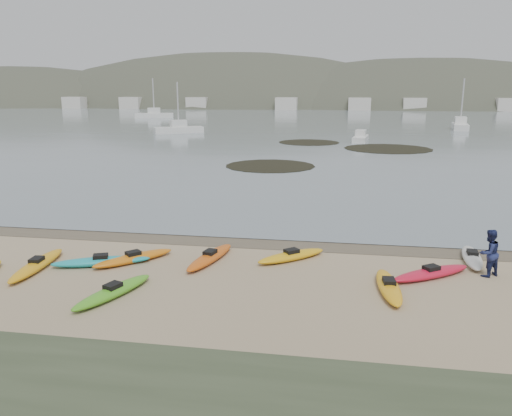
# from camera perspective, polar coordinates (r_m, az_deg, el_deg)

# --- Properties ---
(ground) EXTENTS (600.00, 600.00, 0.00)m
(ground) POSITION_cam_1_polar(r_m,az_deg,el_deg) (23.11, 0.00, -3.62)
(ground) COLOR tan
(ground) RESTS_ON ground
(wet_sand) EXTENTS (60.00, 60.00, 0.00)m
(wet_sand) POSITION_cam_1_polar(r_m,az_deg,el_deg) (22.82, -0.12, -3.83)
(wet_sand) COLOR brown
(wet_sand) RESTS_ON ground
(water) EXTENTS (1200.00, 1200.00, 0.00)m
(water) POSITION_cam_1_polar(r_m,az_deg,el_deg) (321.89, 8.87, 12.10)
(water) COLOR slate
(water) RESTS_ON ground
(kayaks) EXTENTS (19.43, 8.95, 0.34)m
(kayaks) POSITION_cam_1_polar(r_m,az_deg,el_deg) (19.18, -5.29, -6.78)
(kayaks) COLOR red
(kayaks) RESTS_ON ground
(person_east) EXTENTS (1.10, 1.05, 1.79)m
(person_east) POSITION_cam_1_polar(r_m,az_deg,el_deg) (20.35, 25.07, -4.68)
(person_east) COLOR navy
(person_east) RESTS_ON ground
(kelp_mats) EXTENTS (20.72, 28.69, 0.04)m
(kelp_mats) POSITION_cam_1_polar(r_m,az_deg,el_deg) (56.87, 9.16, 6.47)
(kelp_mats) COLOR black
(kelp_mats) RESTS_ON water
(moored_boats) EXTENTS (103.03, 80.27, 1.26)m
(moored_boats) POSITION_cam_1_polar(r_m,az_deg,el_deg) (103.02, 7.33, 9.89)
(moored_boats) COLOR silver
(moored_boats) RESTS_ON ground
(far_hills) EXTENTS (550.00, 135.00, 80.00)m
(far_hills) POSITION_cam_1_polar(r_m,az_deg,el_deg) (219.89, 18.76, 6.83)
(far_hills) COLOR #384235
(far_hills) RESTS_ON ground
(far_town) EXTENTS (199.00, 5.00, 4.00)m
(far_town) POSITION_cam_1_polar(r_m,az_deg,el_deg) (166.88, 10.35, 11.61)
(far_town) COLOR beige
(far_town) RESTS_ON ground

